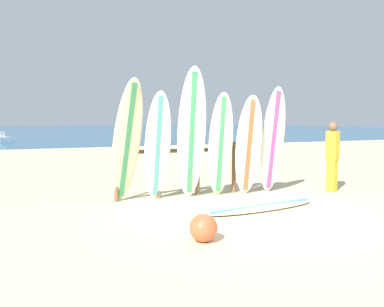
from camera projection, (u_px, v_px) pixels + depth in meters
ground_plane at (266, 216)px, 6.89m from camera, size 120.00×120.00×0.00m
ocean_water at (45, 130)px, 60.18m from camera, size 120.00×80.00×0.01m
surfboard_rack at (198, 163)px, 8.69m from camera, size 3.52×0.09×1.10m
surfboard_leaning_far_left at (127, 142)px, 7.79m from camera, size 0.70×0.89×2.34m
surfboard_leaning_left at (158, 147)px, 8.05m from camera, size 0.56×0.67×2.13m
surfboard_leaning_center_left at (192, 134)px, 8.19m from camera, size 0.68×0.78×2.59m
surfboard_leaning_center at (221, 145)px, 8.49m from camera, size 0.61×0.64×2.13m
surfboard_leaning_center_right at (249, 146)px, 8.67m from camera, size 0.65×0.64×2.08m
surfboard_leaning_right at (273, 141)px, 8.91m from camera, size 0.59×0.63×2.27m
surfboard_lying_on_sand at (262, 207)px, 7.39m from camera, size 2.42×0.88×0.08m
beachgoer_standing at (332, 153)px, 9.12m from camera, size 0.22×0.28×1.54m
beach_ball at (203, 228)px, 5.41m from camera, size 0.37×0.37×0.37m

